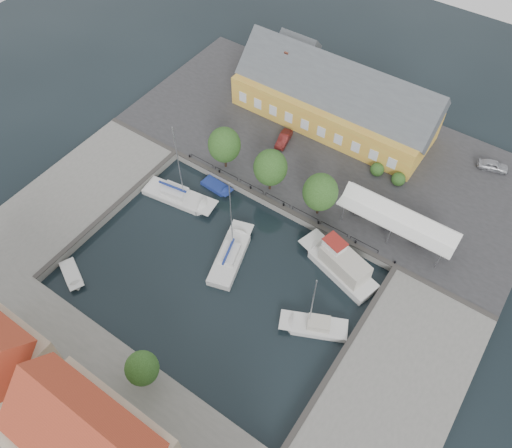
{
  "coord_description": "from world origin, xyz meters",
  "views": [
    {
      "loc": [
        20.61,
        -23.93,
        48.76
      ],
      "look_at": [
        0.0,
        6.0,
        1.5
      ],
      "focal_mm": 35.0,
      "sensor_mm": 36.0,
      "label": 1
    }
  ],
  "objects_px": {
    "car_red": "(284,139)",
    "east_boat_b": "(315,327)",
    "warehouse": "(332,98)",
    "tent_canopy": "(398,219)",
    "car_silver": "(493,166)",
    "west_boat_a": "(178,197)",
    "center_sailboat": "(231,256)",
    "launch_sw": "(72,275)",
    "trawler": "(340,266)",
    "launch_nw": "(217,187)"
  },
  "relations": [
    {
      "from": "car_red",
      "to": "east_boat_b",
      "type": "relative_size",
      "value": 0.38
    },
    {
      "from": "warehouse",
      "to": "tent_canopy",
      "type": "bearing_deg",
      "value": -39.86
    },
    {
      "from": "car_red",
      "to": "east_boat_b",
      "type": "bearing_deg",
      "value": -61.7
    },
    {
      "from": "car_silver",
      "to": "west_boat_a",
      "type": "distance_m",
      "value": 41.36
    },
    {
      "from": "center_sailboat",
      "to": "launch_sw",
      "type": "bearing_deg",
      "value": -137.91
    },
    {
      "from": "car_red",
      "to": "car_silver",
      "type": "bearing_deg",
      "value": 12.57
    },
    {
      "from": "west_boat_a",
      "to": "tent_canopy",
      "type": "bearing_deg",
      "value": 21.21
    },
    {
      "from": "tent_canopy",
      "to": "trawler",
      "type": "relative_size",
      "value": 1.31
    },
    {
      "from": "east_boat_b",
      "to": "launch_nw",
      "type": "distance_m",
      "value": 23.01
    },
    {
      "from": "launch_nw",
      "to": "car_silver",
      "type": "bearing_deg",
      "value": 38.32
    },
    {
      "from": "trawler",
      "to": "launch_nw",
      "type": "bearing_deg",
      "value": 173.71
    },
    {
      "from": "car_red",
      "to": "west_boat_a",
      "type": "bearing_deg",
      "value": -122.71
    },
    {
      "from": "car_silver",
      "to": "center_sailboat",
      "type": "xyz_separation_m",
      "value": [
        -20.46,
        -30.43,
        -1.3
      ]
    },
    {
      "from": "tent_canopy",
      "to": "car_silver",
      "type": "relative_size",
      "value": 3.59
    },
    {
      "from": "center_sailboat",
      "to": "east_boat_b",
      "type": "relative_size",
      "value": 1.26
    },
    {
      "from": "car_silver",
      "to": "launch_nw",
      "type": "bearing_deg",
      "value": 112.21
    },
    {
      "from": "warehouse",
      "to": "tent_canopy",
      "type": "distance_m",
      "value": 21.63
    },
    {
      "from": "launch_sw",
      "to": "launch_nw",
      "type": "relative_size",
      "value": 1.05
    },
    {
      "from": "west_boat_a",
      "to": "launch_sw",
      "type": "xyz_separation_m",
      "value": [
        -2.5,
        -15.81,
        -0.18
      ]
    },
    {
      "from": "tent_canopy",
      "to": "launch_nw",
      "type": "bearing_deg",
      "value": -166.1
    },
    {
      "from": "center_sailboat",
      "to": "east_boat_b",
      "type": "distance_m",
      "value": 12.84
    },
    {
      "from": "warehouse",
      "to": "west_boat_a",
      "type": "height_order",
      "value": "west_boat_a"
    },
    {
      "from": "center_sailboat",
      "to": "launch_nw",
      "type": "xyz_separation_m",
      "value": [
        -8.08,
        7.88,
        -0.27
      ]
    },
    {
      "from": "center_sailboat",
      "to": "west_boat_a",
      "type": "distance_m",
      "value": 11.58
    },
    {
      "from": "west_boat_a",
      "to": "launch_sw",
      "type": "bearing_deg",
      "value": -98.98
    },
    {
      "from": "west_boat_a",
      "to": "center_sailboat",
      "type": "bearing_deg",
      "value": -18.17
    },
    {
      "from": "warehouse",
      "to": "launch_sw",
      "type": "relative_size",
      "value": 6.06
    },
    {
      "from": "east_boat_b",
      "to": "launch_nw",
      "type": "bearing_deg",
      "value": 154.37
    },
    {
      "from": "center_sailboat",
      "to": "east_boat_b",
      "type": "height_order",
      "value": "center_sailboat"
    },
    {
      "from": "warehouse",
      "to": "east_boat_b",
      "type": "xyz_separation_m",
      "value": [
        15.03,
        -29.33,
        -4.17
      ]
    },
    {
      "from": "trawler",
      "to": "west_boat_a",
      "type": "relative_size",
      "value": 0.82
    },
    {
      "from": "tent_canopy",
      "to": "trawler",
      "type": "distance_m",
      "value": 8.62
    },
    {
      "from": "warehouse",
      "to": "east_boat_b",
      "type": "relative_size",
      "value": 2.83
    },
    {
      "from": "center_sailboat",
      "to": "launch_nw",
      "type": "distance_m",
      "value": 11.29
    },
    {
      "from": "center_sailboat",
      "to": "launch_sw",
      "type": "height_order",
      "value": "center_sailboat"
    },
    {
      "from": "launch_nw",
      "to": "launch_sw",
      "type": "bearing_deg",
      "value": -105.12
    },
    {
      "from": "launch_sw",
      "to": "tent_canopy",
      "type": "bearing_deg",
      "value": 42.71
    },
    {
      "from": "trawler",
      "to": "launch_sw",
      "type": "bearing_deg",
      "value": -144.11
    },
    {
      "from": "east_boat_b",
      "to": "launch_sw",
      "type": "relative_size",
      "value": 2.14
    },
    {
      "from": "launch_sw",
      "to": "center_sailboat",
      "type": "bearing_deg",
      "value": 42.09
    },
    {
      "from": "warehouse",
      "to": "car_red",
      "type": "xyz_separation_m",
      "value": [
        -2.57,
        -8.11,
        -2.8
      ]
    },
    {
      "from": "car_silver",
      "to": "center_sailboat",
      "type": "relative_size",
      "value": 0.31
    },
    {
      "from": "tent_canopy",
      "to": "car_red",
      "type": "bearing_deg",
      "value": 163.32
    },
    {
      "from": "tent_canopy",
      "to": "east_boat_b",
      "type": "xyz_separation_m",
      "value": [
        -1.57,
        -15.47,
        -3.42
      ]
    },
    {
      "from": "warehouse",
      "to": "launch_nw",
      "type": "bearing_deg",
      "value": -106.43
    },
    {
      "from": "car_red",
      "to": "launch_sw",
      "type": "distance_m",
      "value": 32.53
    },
    {
      "from": "car_red",
      "to": "launch_nw",
      "type": "bearing_deg",
      "value": -116.96
    },
    {
      "from": "trawler",
      "to": "tent_canopy",
      "type": "bearing_deg",
      "value": 69.01
    },
    {
      "from": "warehouse",
      "to": "launch_nw",
      "type": "distance_m",
      "value": 20.66
    },
    {
      "from": "car_red",
      "to": "east_boat_b",
      "type": "height_order",
      "value": "east_boat_b"
    }
  ]
}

